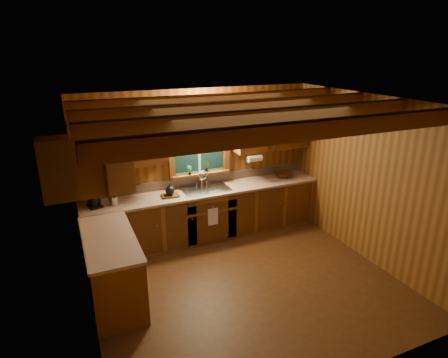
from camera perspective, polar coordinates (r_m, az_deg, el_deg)
room at (r=5.11m, az=3.62°, el=-3.25°), size 4.20×4.20×4.20m
ceiling_beams at (r=4.78m, az=3.92°, el=10.03°), size 4.20×2.54×0.18m
base_cabinets at (r=6.38m, az=-5.86°, el=-7.08°), size 4.20×2.22×0.86m
countertop at (r=6.21m, az=-5.90°, el=-3.31°), size 4.20×2.24×0.04m
backsplash at (r=6.84m, az=-3.66°, el=-0.17°), size 4.20×0.02×0.16m
dishwasher_panel at (r=5.67m, az=-13.49°, el=-11.19°), size 0.02×0.60×0.80m
upper_cabinets at (r=6.00m, az=-7.38°, el=5.50°), size 4.19×1.77×0.78m
window at (r=6.66m, az=-3.71°, el=4.24°), size 1.12×0.08×1.00m
window_sill at (r=6.74m, az=-3.50°, el=0.79°), size 1.06×0.14×0.04m
wall_sconce at (r=6.41m, az=-3.45°, el=9.47°), size 0.45×0.21×0.17m
paper_towel_roll at (r=6.77m, az=4.65°, el=3.07°), size 0.27×0.11×0.11m
dish_towel at (r=6.48m, az=-1.66°, el=-5.69°), size 0.18×0.01×0.30m
sink at (r=6.64m, az=-2.79°, el=-1.92°), size 0.82×0.48×0.43m
coffee_maker at (r=6.20m, az=-19.01°, el=-2.50°), size 0.19×0.24×0.33m
utensil_crock at (r=6.20m, az=-16.19°, el=-3.08°), size 0.11×0.11×0.31m
cutting_board at (r=6.37m, az=-8.07°, el=-2.47°), size 0.30×0.23×0.03m
teakettle at (r=6.34m, az=-8.11°, el=-1.73°), size 0.15×0.15×0.19m
wicker_basket at (r=7.33m, az=8.93°, el=0.66°), size 0.43×0.43×0.09m
potted_plant_left at (r=6.61m, az=-5.20°, el=1.34°), size 0.11×0.09×0.17m
potted_plant_right at (r=6.73m, az=-2.63°, el=1.71°), size 0.11×0.10×0.17m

